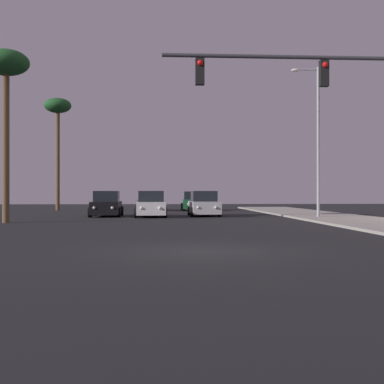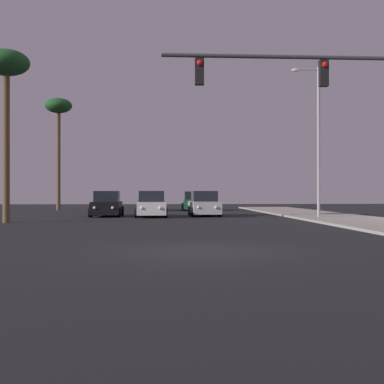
% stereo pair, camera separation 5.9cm
% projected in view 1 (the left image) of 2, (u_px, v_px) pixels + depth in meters
% --- Properties ---
extents(ground_plane, '(120.00, 120.00, 0.00)m').
position_uv_depth(ground_plane, '(202.00, 251.00, 14.24)').
color(ground_plane, black).
extents(car_silver, '(2.04, 4.33, 1.68)m').
position_uv_depth(car_silver, '(204.00, 205.00, 35.83)').
color(car_silver, '#B7B7BC').
rests_on(car_silver, ground).
extents(car_grey, '(2.04, 4.31, 1.68)m').
position_uv_depth(car_grey, '(148.00, 202.00, 46.85)').
color(car_grey, slate).
rests_on(car_grey, ground).
extents(car_white, '(2.04, 4.33, 1.68)m').
position_uv_depth(car_white, '(151.00, 205.00, 34.48)').
color(car_white, silver).
rests_on(car_white, ground).
extents(car_black, '(2.04, 4.32, 1.68)m').
position_uv_depth(car_black, '(106.00, 205.00, 35.21)').
color(car_black, black).
rests_on(car_black, ground).
extents(car_green, '(2.04, 4.34, 1.68)m').
position_uv_depth(car_green, '(193.00, 202.00, 47.02)').
color(car_green, '#195933').
rests_on(car_green, ground).
extents(traffic_light_mast, '(8.69, 0.36, 6.50)m').
position_uv_depth(traffic_light_mast, '(337.00, 99.00, 18.42)').
color(traffic_light_mast, '#38383D').
rests_on(traffic_light_mast, sidewalk_right).
extents(street_lamp, '(1.74, 0.24, 9.00)m').
position_uv_depth(street_lamp, '(316.00, 134.00, 32.10)').
color(street_lamp, '#99999E').
rests_on(street_lamp, sidewalk_right).
extents(palm_tree_far, '(2.40, 2.40, 10.00)m').
position_uv_depth(palm_tree_far, '(58.00, 113.00, 47.54)').
color(palm_tree_far, brown).
rests_on(palm_tree_far, ground).
extents(palm_tree_near, '(2.40, 2.40, 8.98)m').
position_uv_depth(palm_tree_near, '(6.00, 72.00, 27.65)').
color(palm_tree_near, brown).
rests_on(palm_tree_near, ground).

